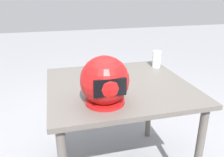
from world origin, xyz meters
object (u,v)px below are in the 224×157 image
object	(u,v)px
motorcycle_helmet	(105,81)
drinking_glass	(157,59)
dining_table	(119,97)
pizza	(106,76)

from	to	relation	value
motorcycle_helmet	drinking_glass	size ratio (longest dim) A/B	2.04
motorcycle_helmet	dining_table	bearing A→B (deg)	-121.35
pizza	drinking_glass	size ratio (longest dim) A/B	2.12
pizza	motorcycle_helmet	bearing A→B (deg)	75.49
dining_table	pizza	distance (m)	0.18
pizza	drinking_glass	distance (m)	0.50
drinking_glass	motorcycle_helmet	bearing A→B (deg)	43.51
pizza	motorcycle_helmet	size ratio (longest dim) A/B	1.04
pizza	dining_table	bearing A→B (deg)	117.23
drinking_glass	dining_table	bearing A→B (deg)	34.40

